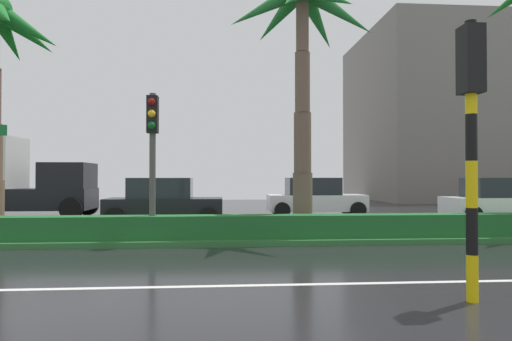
{
  "coord_description": "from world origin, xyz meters",
  "views": [
    {
      "loc": [
        5.84,
        -5.35,
        1.75
      ],
      "look_at": [
        7.32,
        13.66,
        2.02
      ],
      "focal_mm": 32.01,
      "sensor_mm": 36.0,
      "label": 1
    }
  ],
  "objects_px": {
    "traffic_signal_foreground": "(470,108)",
    "car_in_traffic_fourth": "(500,201)",
    "traffic_signal_median_right": "(152,138)",
    "car_in_traffic_second": "(164,202)",
    "box_truck_lead": "(14,182)",
    "car_in_traffic_third": "(315,198)",
    "palm_tree_centre": "(303,35)"
  },
  "relations": [
    {
      "from": "palm_tree_centre",
      "to": "traffic_signal_foreground",
      "type": "bearing_deg",
      "value": -79.85
    },
    {
      "from": "car_in_traffic_third",
      "to": "palm_tree_centre",
      "type": "bearing_deg",
      "value": -104.31
    },
    {
      "from": "car_in_traffic_third",
      "to": "car_in_traffic_fourth",
      "type": "height_order",
      "value": "same"
    },
    {
      "from": "traffic_signal_median_right",
      "to": "box_truck_lead",
      "type": "height_order",
      "value": "traffic_signal_median_right"
    },
    {
      "from": "traffic_signal_foreground",
      "to": "car_in_traffic_fourth",
      "type": "xyz_separation_m",
      "value": [
        7.45,
        10.99,
        -1.89
      ]
    },
    {
      "from": "box_truck_lead",
      "to": "car_in_traffic_second",
      "type": "relative_size",
      "value": 1.49
    },
    {
      "from": "palm_tree_centre",
      "to": "box_truck_lead",
      "type": "height_order",
      "value": "palm_tree_centre"
    },
    {
      "from": "car_in_traffic_fourth",
      "to": "car_in_traffic_third",
      "type": "bearing_deg",
      "value": 155.9
    },
    {
      "from": "car_in_traffic_second",
      "to": "car_in_traffic_third",
      "type": "relative_size",
      "value": 1.0
    },
    {
      "from": "traffic_signal_foreground",
      "to": "palm_tree_centre",
      "type": "bearing_deg",
      "value": -79.85
    },
    {
      "from": "box_truck_lead",
      "to": "car_in_traffic_fourth",
      "type": "distance_m",
      "value": 20.07
    },
    {
      "from": "box_truck_lead",
      "to": "car_in_traffic_third",
      "type": "bearing_deg",
      "value": -0.54
    },
    {
      "from": "traffic_signal_foreground",
      "to": "car_in_traffic_third",
      "type": "bearing_deg",
      "value": -92.89
    },
    {
      "from": "palm_tree_centre",
      "to": "box_truck_lead",
      "type": "xyz_separation_m",
      "value": [
        -11.18,
        7.52,
        -4.26
      ]
    },
    {
      "from": "traffic_signal_foreground",
      "to": "car_in_traffic_fourth",
      "type": "relative_size",
      "value": 0.92
    },
    {
      "from": "traffic_signal_median_right",
      "to": "box_truck_lead",
      "type": "bearing_deg",
      "value": 130.26
    },
    {
      "from": "traffic_signal_median_right",
      "to": "box_truck_lead",
      "type": "relative_size",
      "value": 0.59
    },
    {
      "from": "box_truck_lead",
      "to": "car_in_traffic_second",
      "type": "height_order",
      "value": "box_truck_lead"
    },
    {
      "from": "box_truck_lead",
      "to": "car_in_traffic_second",
      "type": "bearing_deg",
      "value": -23.78
    },
    {
      "from": "palm_tree_centre",
      "to": "traffic_signal_median_right",
      "type": "xyz_separation_m",
      "value": [
        -4.09,
        -0.85,
        -3.06
      ]
    },
    {
      "from": "car_in_traffic_second",
      "to": "car_in_traffic_fourth",
      "type": "xyz_separation_m",
      "value": [
        13.1,
        -0.18,
        0.0
      ]
    },
    {
      "from": "traffic_signal_foreground",
      "to": "car_in_traffic_third",
      "type": "height_order",
      "value": "traffic_signal_foreground"
    },
    {
      "from": "traffic_signal_median_right",
      "to": "car_in_traffic_fourth",
      "type": "height_order",
      "value": "traffic_signal_median_right"
    },
    {
      "from": "traffic_signal_median_right",
      "to": "car_in_traffic_third",
      "type": "bearing_deg",
      "value": 54.07
    },
    {
      "from": "car_in_traffic_third",
      "to": "traffic_signal_foreground",
      "type": "bearing_deg",
      "value": -92.89
    },
    {
      "from": "traffic_signal_median_right",
      "to": "traffic_signal_foreground",
      "type": "height_order",
      "value": "traffic_signal_foreground"
    },
    {
      "from": "traffic_signal_median_right",
      "to": "car_in_traffic_fourth",
      "type": "xyz_separation_m",
      "value": [
        12.72,
        5.24,
        -1.92
      ]
    },
    {
      "from": "traffic_signal_foreground",
      "to": "box_truck_lead",
      "type": "bearing_deg",
      "value": -48.81
    },
    {
      "from": "car_in_traffic_second",
      "to": "car_in_traffic_third",
      "type": "height_order",
      "value": "same"
    },
    {
      "from": "traffic_signal_median_right",
      "to": "traffic_signal_foreground",
      "type": "distance_m",
      "value": 7.8
    },
    {
      "from": "traffic_signal_foreground",
      "to": "car_in_traffic_second",
      "type": "bearing_deg",
      "value": -63.16
    },
    {
      "from": "car_in_traffic_second",
      "to": "car_in_traffic_fourth",
      "type": "distance_m",
      "value": 13.1
    }
  ]
}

